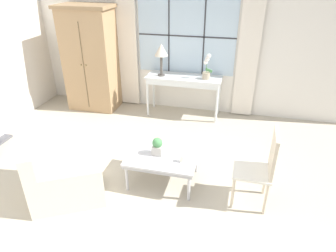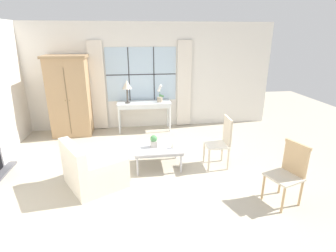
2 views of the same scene
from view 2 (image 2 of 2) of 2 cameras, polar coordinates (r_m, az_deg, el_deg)
name	(u,v)px [view 2 (image 2 of 2)]	position (r m, az deg, el deg)	size (l,w,h in m)	color
ground_plane	(151,181)	(4.80, -3.80, -11.90)	(14.00, 14.00, 0.00)	#B2A893
wall_back_windowed	(142,78)	(7.21, -5.78, 10.46)	(7.20, 0.14, 2.80)	silver
armoire	(70,96)	(7.08, -20.58, 6.10)	(1.03, 0.68, 2.02)	tan
console_table	(144,105)	(7.03, -5.23, 4.52)	(1.42, 0.49, 0.78)	silver
table_lamp	(127,86)	(6.86, -8.95, 8.69)	(0.25, 0.25, 0.60)	#4C4742
potted_orchid	(160,95)	(6.97, -1.78, 6.66)	(0.18, 0.14, 0.47)	tan
armchair_upholstered	(93,171)	(4.75, -15.93, -9.31)	(1.19, 1.21, 0.82)	beige
side_chair_wooden	(222,139)	(5.19, 11.63, -2.84)	(0.45, 0.45, 1.00)	white
accent_chair_wooden	(289,170)	(4.42, 24.89, -8.64)	(0.56, 0.56, 0.97)	beige
coffee_table	(158,149)	(5.12, -2.24, -4.96)	(0.92, 0.71, 0.42)	#BCBCC1
potted_plant_small	(154,141)	(5.05, -3.10, -3.28)	(0.14, 0.14, 0.24)	#BCB7AD
pillar_candle	(173,146)	(5.03, 1.04, -4.31)	(0.09, 0.09, 0.11)	silver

